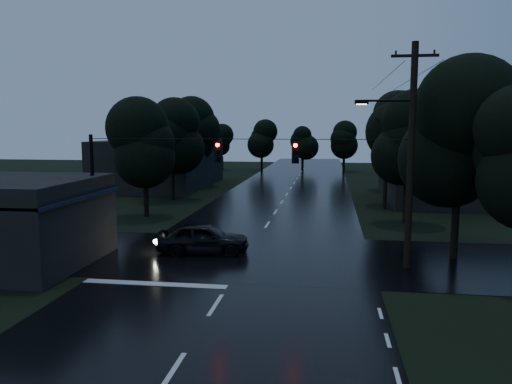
# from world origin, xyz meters

# --- Properties ---
(ground) EXTENTS (160.00, 160.00, 0.00)m
(ground) POSITION_xyz_m (0.00, 0.00, 0.00)
(ground) COLOR black
(ground) RESTS_ON ground
(main_road) EXTENTS (12.00, 120.00, 0.02)m
(main_road) POSITION_xyz_m (0.00, 30.00, 0.00)
(main_road) COLOR black
(main_road) RESTS_ON ground
(cross_street) EXTENTS (60.00, 9.00, 0.02)m
(cross_street) POSITION_xyz_m (0.00, 12.00, 0.00)
(cross_street) COLOR black
(cross_street) RESTS_ON ground
(building_far_right) EXTENTS (10.00, 14.00, 4.40)m
(building_far_right) POSITION_xyz_m (14.00, 34.00, 2.20)
(building_far_right) COLOR black
(building_far_right) RESTS_ON ground
(building_far_left) EXTENTS (10.00, 16.00, 5.00)m
(building_far_left) POSITION_xyz_m (-14.00, 40.00, 2.50)
(building_far_left) COLOR black
(building_far_left) RESTS_ON ground
(utility_pole_main) EXTENTS (3.50, 0.30, 10.00)m
(utility_pole_main) POSITION_xyz_m (7.41, 11.00, 5.26)
(utility_pole_main) COLOR black
(utility_pole_main) RESTS_ON ground
(utility_pole_far) EXTENTS (2.00, 0.30, 7.50)m
(utility_pole_far) POSITION_xyz_m (8.30, 28.00, 3.88)
(utility_pole_far) COLOR black
(utility_pole_far) RESTS_ON ground
(anchor_pole_left) EXTENTS (0.18, 0.18, 6.00)m
(anchor_pole_left) POSITION_xyz_m (-7.50, 11.00, 3.00)
(anchor_pole_left) COLOR black
(anchor_pole_left) RESTS_ON ground
(span_signals) EXTENTS (15.00, 0.37, 1.12)m
(span_signals) POSITION_xyz_m (0.56, 10.99, 5.24)
(span_signals) COLOR black
(span_signals) RESTS_ON ground
(tree_corner_near) EXTENTS (4.48, 4.48, 9.44)m
(tree_corner_near) POSITION_xyz_m (10.00, 13.00, 5.99)
(tree_corner_near) COLOR black
(tree_corner_near) RESTS_ON ground
(tree_left_a) EXTENTS (3.92, 3.92, 8.26)m
(tree_left_a) POSITION_xyz_m (-9.00, 22.00, 5.24)
(tree_left_a) COLOR black
(tree_left_a) RESTS_ON ground
(tree_left_b) EXTENTS (4.20, 4.20, 8.85)m
(tree_left_b) POSITION_xyz_m (-9.60, 30.00, 5.62)
(tree_left_b) COLOR black
(tree_left_b) RESTS_ON ground
(tree_left_c) EXTENTS (4.48, 4.48, 9.44)m
(tree_left_c) POSITION_xyz_m (-10.20, 40.00, 5.99)
(tree_left_c) COLOR black
(tree_left_c) RESTS_ON ground
(tree_right_a) EXTENTS (4.20, 4.20, 8.85)m
(tree_right_a) POSITION_xyz_m (9.00, 22.00, 5.62)
(tree_right_a) COLOR black
(tree_right_a) RESTS_ON ground
(tree_right_b) EXTENTS (4.48, 4.48, 9.44)m
(tree_right_b) POSITION_xyz_m (9.60, 30.00, 5.99)
(tree_right_b) COLOR black
(tree_right_b) RESTS_ON ground
(tree_right_c) EXTENTS (4.76, 4.76, 10.03)m
(tree_right_c) POSITION_xyz_m (10.20, 40.00, 6.37)
(tree_right_c) COLOR black
(tree_right_c) RESTS_ON ground
(car) EXTENTS (4.82, 2.44, 1.57)m
(car) POSITION_xyz_m (-2.30, 12.21, 0.79)
(car) COLOR black
(car) RESTS_ON ground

